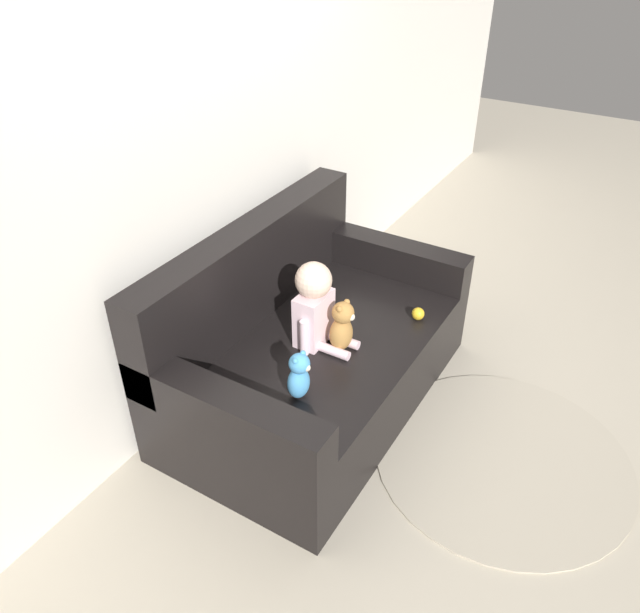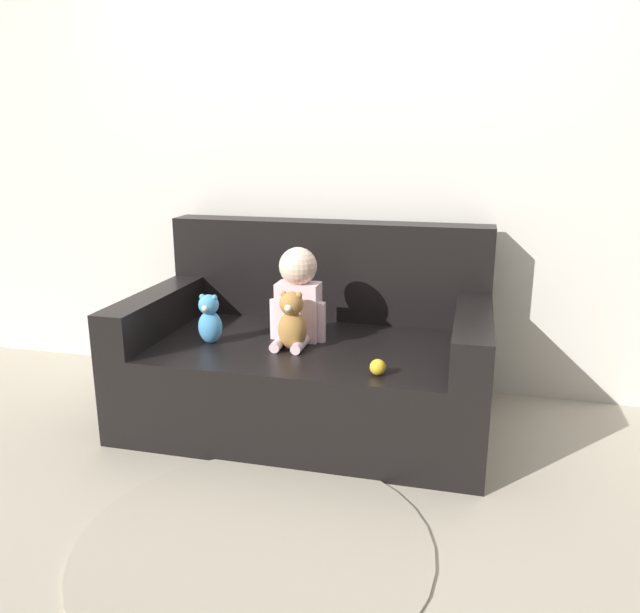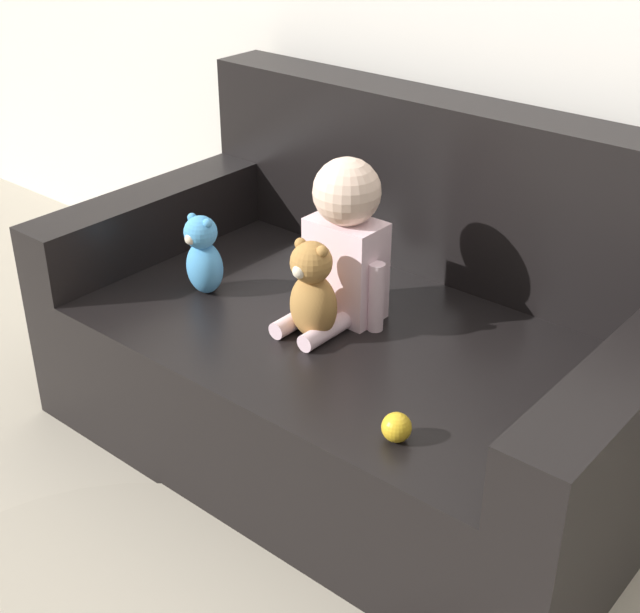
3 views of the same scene
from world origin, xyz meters
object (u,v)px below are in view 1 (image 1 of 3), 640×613
(teddy_bear_brown, at_px, (342,326))
(plush_toy_side, at_px, (299,376))
(toy_ball, at_px, (418,314))
(couch, at_px, (307,348))
(person_baby, at_px, (315,305))

(teddy_bear_brown, relative_size, plush_toy_side, 1.15)
(toy_ball, bearing_deg, teddy_bear_brown, 152.75)
(couch, distance_m, teddy_bear_brown, 0.33)
(couch, bearing_deg, plush_toy_side, -152.08)
(person_baby, distance_m, teddy_bear_brown, 0.17)
(teddy_bear_brown, height_order, plush_toy_side, teddy_bear_brown)
(couch, relative_size, toy_ball, 25.12)
(teddy_bear_brown, height_order, toy_ball, teddy_bear_brown)
(plush_toy_side, distance_m, toy_ball, 0.85)
(person_baby, relative_size, toy_ball, 6.63)
(person_baby, distance_m, plush_toy_side, 0.42)
(toy_ball, bearing_deg, couch, 131.66)
(teddy_bear_brown, distance_m, toy_ball, 0.49)
(teddy_bear_brown, relative_size, toy_ball, 4.07)
(plush_toy_side, bearing_deg, teddy_bear_brown, 1.19)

